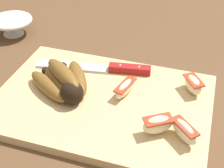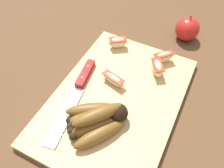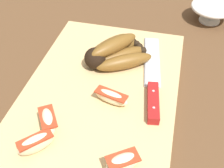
{
  "view_description": "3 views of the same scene",
  "coord_description": "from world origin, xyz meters",
  "px_view_note": "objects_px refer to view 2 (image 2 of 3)",
  "views": [
    {
      "loc": [
        -0.2,
        0.49,
        0.47
      ],
      "look_at": [
        -0.03,
        -0.04,
        0.05
      ],
      "focal_mm": 51.98,
      "sensor_mm": 36.0,
      "label": 1
    },
    {
      "loc": [
        0.31,
        0.14,
        0.53
      ],
      "look_at": [
        -0.02,
        -0.03,
        0.06
      ],
      "focal_mm": 37.54,
      "sensor_mm": 36.0,
      "label": 2
    },
    {
      "loc": [
        -0.43,
        -0.14,
        0.44
      ],
      "look_at": [
        -0.03,
        -0.04,
        0.04
      ],
      "focal_mm": 45.36,
      "sensor_mm": 36.0,
      "label": 3
    }
  ],
  "objects_px": {
    "apple_wedge_near": "(118,42)",
    "apple_wedge_middle": "(113,79)",
    "apple_wedge_far": "(157,68)",
    "apple_wedge_extra": "(163,57)",
    "banana_bunch": "(98,119)",
    "chefs_knife": "(79,87)",
    "whole_apple": "(187,29)"
  },
  "relations": [
    {
      "from": "apple_wedge_near",
      "to": "apple_wedge_middle",
      "type": "bearing_deg",
      "value": 20.96
    },
    {
      "from": "apple_wedge_far",
      "to": "apple_wedge_extra",
      "type": "bearing_deg",
      "value": 177.87
    },
    {
      "from": "banana_bunch",
      "to": "chefs_knife",
      "type": "bearing_deg",
      "value": -125.96
    },
    {
      "from": "apple_wedge_near",
      "to": "whole_apple",
      "type": "relative_size",
      "value": 0.68
    },
    {
      "from": "apple_wedge_middle",
      "to": "apple_wedge_far",
      "type": "bearing_deg",
      "value": 133.58
    },
    {
      "from": "apple_wedge_far",
      "to": "whole_apple",
      "type": "relative_size",
      "value": 0.71
    },
    {
      "from": "apple_wedge_far",
      "to": "apple_wedge_extra",
      "type": "height_order",
      "value": "apple_wedge_far"
    },
    {
      "from": "apple_wedge_middle",
      "to": "whole_apple",
      "type": "height_order",
      "value": "whole_apple"
    },
    {
      "from": "apple_wedge_middle",
      "to": "apple_wedge_far",
      "type": "distance_m",
      "value": 0.13
    },
    {
      "from": "banana_bunch",
      "to": "apple_wedge_middle",
      "type": "relative_size",
      "value": 2.2
    },
    {
      "from": "chefs_knife",
      "to": "banana_bunch",
      "type": "bearing_deg",
      "value": 54.04
    },
    {
      "from": "banana_bunch",
      "to": "chefs_knife",
      "type": "xyz_separation_m",
      "value": [
        -0.07,
        -0.1,
        -0.02
      ]
    },
    {
      "from": "apple_wedge_near",
      "to": "whole_apple",
      "type": "distance_m",
      "value": 0.24
    },
    {
      "from": "banana_bunch",
      "to": "apple_wedge_far",
      "type": "height_order",
      "value": "banana_bunch"
    },
    {
      "from": "banana_bunch",
      "to": "apple_wedge_middle",
      "type": "distance_m",
      "value": 0.14
    },
    {
      "from": "banana_bunch",
      "to": "apple_wedge_middle",
      "type": "height_order",
      "value": "banana_bunch"
    },
    {
      "from": "banana_bunch",
      "to": "apple_wedge_near",
      "type": "distance_m",
      "value": 0.28
    },
    {
      "from": "banana_bunch",
      "to": "apple_wedge_near",
      "type": "relative_size",
      "value": 2.66
    },
    {
      "from": "apple_wedge_middle",
      "to": "chefs_knife",
      "type": "bearing_deg",
      "value": -51.43
    },
    {
      "from": "apple_wedge_middle",
      "to": "whole_apple",
      "type": "bearing_deg",
      "value": 157.73
    },
    {
      "from": "apple_wedge_middle",
      "to": "apple_wedge_extra",
      "type": "distance_m",
      "value": 0.17
    },
    {
      "from": "chefs_knife",
      "to": "whole_apple",
      "type": "height_order",
      "value": "whole_apple"
    },
    {
      "from": "chefs_knife",
      "to": "apple_wedge_near",
      "type": "bearing_deg",
      "value": 173.75
    },
    {
      "from": "chefs_knife",
      "to": "apple_wedge_far",
      "type": "height_order",
      "value": "apple_wedge_far"
    },
    {
      "from": "chefs_knife",
      "to": "whole_apple",
      "type": "relative_size",
      "value": 3.11
    },
    {
      "from": "apple_wedge_near",
      "to": "chefs_knife",
      "type": "bearing_deg",
      "value": -6.25
    },
    {
      "from": "banana_bunch",
      "to": "whole_apple",
      "type": "xyz_separation_m",
      "value": [
        -0.44,
        0.1,
        -0.0
      ]
    },
    {
      "from": "banana_bunch",
      "to": "apple_wedge_far",
      "type": "distance_m",
      "value": 0.23
    },
    {
      "from": "apple_wedge_middle",
      "to": "apple_wedge_extra",
      "type": "xyz_separation_m",
      "value": [
        -0.14,
        0.1,
        0.0
      ]
    },
    {
      "from": "apple_wedge_middle",
      "to": "apple_wedge_far",
      "type": "xyz_separation_m",
      "value": [
        -0.09,
        0.09,
        0.01
      ]
    },
    {
      "from": "apple_wedge_extra",
      "to": "chefs_knife",
      "type": "bearing_deg",
      "value": -40.73
    },
    {
      "from": "chefs_knife",
      "to": "apple_wedge_near",
      "type": "distance_m",
      "value": 0.2
    }
  ]
}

